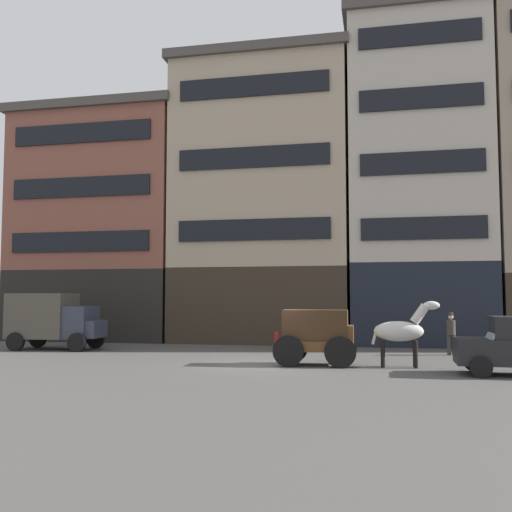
% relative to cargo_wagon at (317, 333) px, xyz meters
% --- Properties ---
extents(ground_plane, '(120.00, 120.00, 0.00)m').
position_rel_cargo_wagon_xyz_m(ground_plane, '(-1.70, -0.08, -1.15)').
color(ground_plane, '#4C4947').
extents(building_far_left, '(10.21, 6.76, 13.57)m').
position_rel_cargo_wagon_xyz_m(building_far_left, '(-13.83, 11.14, 5.68)').
color(building_far_left, black).
rests_on(building_far_left, ground_plane).
extents(building_center_left, '(10.00, 6.76, 15.88)m').
position_rel_cargo_wagon_xyz_m(building_center_left, '(-4.08, 11.14, 6.83)').
color(building_center_left, '#33281E').
rests_on(building_center_left, ground_plane).
extents(building_center_right, '(7.56, 6.76, 17.58)m').
position_rel_cargo_wagon_xyz_m(building_center_right, '(4.35, 11.14, 7.69)').
color(building_center_right, black).
rests_on(building_center_right, ground_plane).
extents(cargo_wagon, '(2.94, 1.57, 1.98)m').
position_rel_cargo_wagon_xyz_m(cargo_wagon, '(0.00, 0.00, 0.00)').
color(cargo_wagon, brown).
rests_on(cargo_wagon, ground_plane).
extents(draft_horse, '(2.35, 0.64, 2.30)m').
position_rel_cargo_wagon_xyz_m(draft_horse, '(2.95, 0.00, 0.12)').
color(draft_horse, beige).
rests_on(draft_horse, ground_plane).
extents(delivery_truck_near, '(4.41, 2.27, 2.62)m').
position_rel_cargo_wagon_xyz_m(delivery_truck_near, '(-12.74, 3.84, 0.28)').
color(delivery_truck_near, '#333847').
rests_on(delivery_truck_near, ground_plane).
extents(pedestrian_officer, '(0.45, 0.45, 1.79)m').
position_rel_cargo_wagon_xyz_m(pedestrian_officer, '(5.17, 4.84, -0.17)').
color(pedestrian_officer, '#38332D').
rests_on(pedestrian_officer, ground_plane).
extents(fire_hydrant_curbside, '(0.24, 0.24, 0.83)m').
position_rel_cargo_wagon_xyz_m(fire_hydrant_curbside, '(-2.51, 6.00, -0.72)').
color(fire_hydrant_curbside, maroon).
rests_on(fire_hydrant_curbside, ground_plane).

